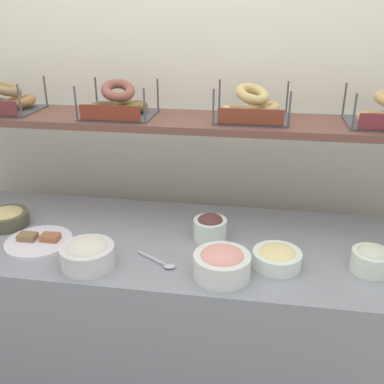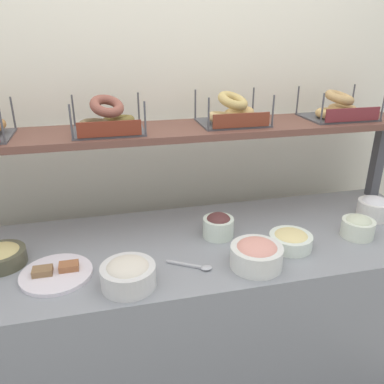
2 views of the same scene
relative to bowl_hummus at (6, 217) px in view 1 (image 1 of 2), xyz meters
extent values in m
cube|color=white|center=(0.73, 0.54, 0.31)|extent=(3.46, 0.06, 2.40)
cube|color=gray|center=(0.73, -0.01, -0.46)|extent=(2.26, 0.70, 0.85)
cube|color=brown|center=(0.73, 0.26, 0.38)|extent=(2.22, 0.32, 0.03)
cylinder|color=#504E39|center=(0.00, 0.00, -0.01)|extent=(0.18, 0.18, 0.06)
ellipsoid|color=#D0BA71|center=(0.00, 0.00, 0.02)|extent=(0.14, 0.14, 0.04)
cylinder|color=white|center=(1.45, -0.12, 0.00)|extent=(0.14, 0.14, 0.08)
ellipsoid|color=beige|center=(1.45, -0.12, 0.03)|extent=(0.11, 0.11, 0.05)
cylinder|color=silver|center=(0.46, -0.25, 0.00)|extent=(0.19, 0.19, 0.08)
ellipsoid|color=beige|center=(0.46, -0.25, 0.04)|extent=(0.15, 0.15, 0.06)
cylinder|color=white|center=(0.86, 0.02, 0.01)|extent=(0.13, 0.13, 0.08)
ellipsoid|color=brown|center=(0.86, 0.02, 0.04)|extent=(0.10, 0.10, 0.06)
cylinder|color=white|center=(1.12, -0.14, -0.01)|extent=(0.17, 0.17, 0.06)
ellipsoid|color=#F2DA8E|center=(1.12, -0.14, 0.02)|extent=(0.14, 0.14, 0.04)
cylinder|color=white|center=(0.94, -0.23, 0.00)|extent=(0.20, 0.20, 0.08)
ellipsoid|color=#EA9886|center=(0.94, -0.23, 0.04)|extent=(0.15, 0.15, 0.06)
cylinder|color=white|center=(0.21, -0.13, -0.03)|extent=(0.26, 0.26, 0.01)
cube|color=olive|center=(0.16, -0.13, -0.01)|extent=(0.07, 0.05, 0.02)
cube|color=#A4613B|center=(0.25, -0.12, -0.01)|extent=(0.07, 0.05, 0.02)
cube|color=#B7B7BC|center=(0.67, -0.17, -0.03)|extent=(0.13, 0.08, 0.01)
ellipsoid|color=#B7B7BC|center=(0.75, -0.22, -0.03)|extent=(0.04, 0.03, 0.01)
cube|color=#4C4C51|center=(-0.07, 0.26, 0.40)|extent=(0.26, 0.24, 0.01)
cylinder|color=#4C4C51|center=(0.06, 0.14, 0.46)|extent=(0.01, 0.01, 0.14)
cylinder|color=#4C4C51|center=(0.06, 0.37, 0.46)|extent=(0.01, 0.01, 0.14)
torus|color=#A3723F|center=(-0.03, 0.29, 0.43)|extent=(0.16, 0.16, 0.06)
torus|color=#94794A|center=(-0.07, 0.26, 0.49)|extent=(0.19, 0.19, 0.08)
cube|color=#4C4C51|center=(0.44, 0.25, 0.40)|extent=(0.29, 0.24, 0.01)
cylinder|color=#4C4C51|center=(0.30, 0.13, 0.46)|extent=(0.01, 0.01, 0.14)
cylinder|color=#4C4C51|center=(0.59, 0.13, 0.46)|extent=(0.01, 0.01, 0.14)
cylinder|color=#4C4C51|center=(0.30, 0.36, 0.46)|extent=(0.01, 0.01, 0.14)
cylinder|color=#4C4C51|center=(0.59, 0.36, 0.46)|extent=(0.01, 0.01, 0.14)
cube|color=maroon|center=(0.44, 0.13, 0.43)|extent=(0.25, 0.01, 0.06)
torus|color=brown|center=(0.39, 0.22, 0.43)|extent=(0.19, 0.18, 0.05)
torus|color=olive|center=(0.49, 0.29, 0.43)|extent=(0.19, 0.19, 0.06)
torus|color=brown|center=(0.44, 0.25, 0.50)|extent=(0.19, 0.19, 0.09)
cube|color=#4C4C51|center=(1.00, 0.27, 0.40)|extent=(0.30, 0.24, 0.01)
cylinder|color=#4C4C51|center=(0.85, 0.16, 0.46)|extent=(0.01, 0.01, 0.14)
cylinder|color=#4C4C51|center=(1.14, 0.16, 0.46)|extent=(0.01, 0.01, 0.14)
cylinder|color=#4C4C51|center=(0.85, 0.39, 0.46)|extent=(0.01, 0.01, 0.14)
cylinder|color=#4C4C51|center=(1.14, 0.39, 0.46)|extent=(0.01, 0.01, 0.14)
cube|color=brown|center=(1.00, 0.15, 0.43)|extent=(0.25, 0.01, 0.06)
torus|color=tan|center=(0.95, 0.24, 0.43)|extent=(0.19, 0.19, 0.06)
torus|color=tan|center=(1.04, 0.31, 0.43)|extent=(0.15, 0.14, 0.06)
torus|color=tan|center=(1.00, 0.27, 0.50)|extent=(0.20, 0.20, 0.09)
cylinder|color=#4C4C51|center=(1.38, 0.15, 0.46)|extent=(0.01, 0.01, 0.14)
cylinder|color=#4C4C51|center=(1.38, 0.38, 0.46)|extent=(0.01, 0.01, 0.14)
torus|color=tan|center=(1.47, 0.24, 0.43)|extent=(0.18, 0.19, 0.05)
camera|label=1|loc=(1.04, -1.52, 0.83)|focal=41.16mm
camera|label=2|loc=(0.41, -1.40, 0.80)|focal=36.53mm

